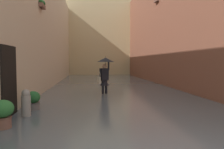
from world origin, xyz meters
TOP-DOWN VIEW (x-y plane):
  - ground_plane at (0.00, -11.67)m, footprint 60.00×60.00m
  - flood_water at (0.00, -11.67)m, footprint 8.18×29.34m
  - building_facade_left at (-4.59, -11.67)m, footprint 2.04×27.34m
  - building_facade_right at (4.59, -11.67)m, footprint 2.04×27.34m
  - building_facade_far at (0.00, -24.24)m, footprint 10.98×1.80m
  - person_wading at (0.55, -8.09)m, footprint 0.89×0.89m
  - potted_plant_mid_right at (3.42, -2.73)m, footprint 0.51×0.51m
  - potted_plant_near_right at (3.22, -4.75)m, footprint 0.46×0.46m
  - mooring_bollard at (3.19, -3.86)m, footprint 0.27×0.27m

SIDE VIEW (x-z plane):
  - ground_plane at x=0.00m, z-range 0.00..0.00m
  - flood_water at x=0.00m, z-range 0.00..0.13m
  - potted_plant_near_right at x=3.22m, z-range 0.02..0.77m
  - mooring_bollard at x=3.19m, z-range 0.00..0.92m
  - potted_plant_mid_right at x=3.42m, z-range 0.06..0.88m
  - person_wading at x=0.55m, z-range 0.34..2.35m
  - building_facade_right at x=4.59m, z-range 0.00..8.01m
  - building_facade_left at x=-4.59m, z-range 0.00..8.98m
  - building_facade_far at x=0.00m, z-range 0.00..11.68m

